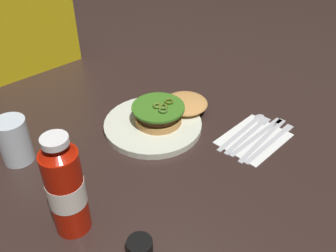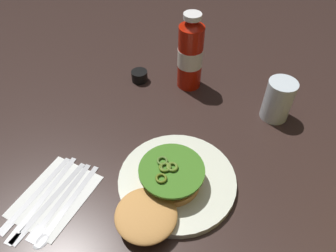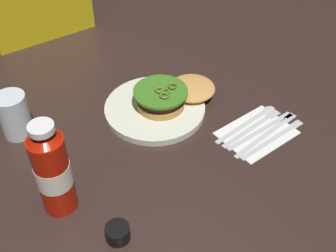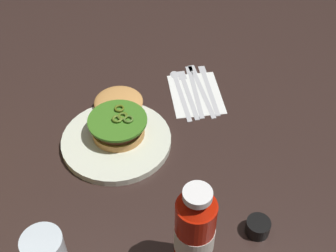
# 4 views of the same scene
# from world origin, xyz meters

# --- Properties ---
(ground_plane) EXTENTS (3.00, 3.00, 0.00)m
(ground_plane) POSITION_xyz_m (0.00, 0.00, 0.00)
(ground_plane) COLOR #2F201C
(dinner_plate) EXTENTS (0.25, 0.25, 0.02)m
(dinner_plate) POSITION_xyz_m (0.07, -0.00, 0.01)
(dinner_plate) COLOR silver
(dinner_plate) RESTS_ON ground_plane
(burger_sandwich) EXTENTS (0.22, 0.13, 0.05)m
(burger_sandwich) POSITION_xyz_m (0.12, -0.01, 0.04)
(burger_sandwich) COLOR #CE8E4A
(burger_sandwich) RESTS_ON dinner_plate
(ketchup_bottle) EXTENTS (0.07, 0.07, 0.22)m
(ketchup_bottle) POSITION_xyz_m (-0.24, -0.14, 0.10)
(ketchup_bottle) COLOR #B41707
(ketchup_bottle) RESTS_ON ground_plane
(water_glass) EXTENTS (0.07, 0.07, 0.11)m
(water_glass) POSITION_xyz_m (-0.23, 0.11, 0.05)
(water_glass) COLOR silver
(water_glass) RESTS_ON ground_plane
(condiment_cup) EXTENTS (0.05, 0.05, 0.03)m
(condiment_cup) POSITION_xyz_m (-0.18, -0.27, 0.02)
(condiment_cup) COLOR black
(condiment_cup) RESTS_ON ground_plane
(napkin) EXTENTS (0.18, 0.14, 0.00)m
(napkin) POSITION_xyz_m (0.23, -0.20, 0.00)
(napkin) COLOR white
(napkin) RESTS_ON ground_plane
(butter_knife) EXTENTS (0.20, 0.03, 0.00)m
(butter_knife) POSITION_xyz_m (0.26, -0.24, 0.00)
(butter_knife) COLOR silver
(butter_knife) RESTS_ON napkin
(table_knife) EXTENTS (0.22, 0.05, 0.00)m
(table_knife) POSITION_xyz_m (0.26, -0.22, 0.00)
(table_knife) COLOR silver
(table_knife) RESTS_ON napkin
(steak_knife) EXTENTS (0.21, 0.03, 0.00)m
(steak_knife) POSITION_xyz_m (0.26, -0.20, 0.00)
(steak_knife) COLOR silver
(steak_knife) RESTS_ON napkin
(fork_utensil) EXTENTS (0.20, 0.04, 0.00)m
(fork_utensil) POSITION_xyz_m (0.25, -0.18, 0.00)
(fork_utensil) COLOR silver
(fork_utensil) RESTS_ON napkin
(spoon_utensil) EXTENTS (0.20, 0.04, 0.00)m
(spoon_utensil) POSITION_xyz_m (0.26, -0.16, 0.00)
(spoon_utensil) COLOR silver
(spoon_utensil) RESTS_ON napkin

